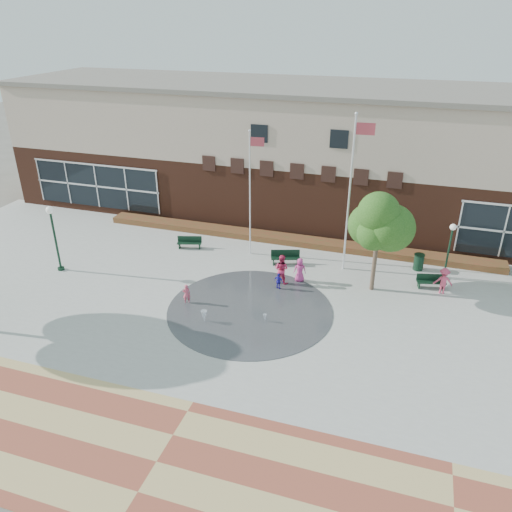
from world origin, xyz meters
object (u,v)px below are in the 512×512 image
(flagpole_right, at_px, (351,187))
(child_splash, at_px, (187,294))
(bench_left, at_px, (190,245))
(trash_can, at_px, (419,262))
(flagpole_left, at_px, (251,188))

(flagpole_right, xyz_separation_m, child_splash, (-7.19, -6.32, -4.51))
(bench_left, bearing_deg, flagpole_right, -15.02)
(bench_left, distance_m, trash_can, 14.07)
(flagpole_left, relative_size, child_splash, 7.11)
(bench_left, bearing_deg, flagpole_left, -10.01)
(flagpole_left, bearing_deg, flagpole_right, -9.29)
(flagpole_right, bearing_deg, bench_left, 177.49)
(flagpole_right, height_order, child_splash, flagpole_right)
(flagpole_right, xyz_separation_m, bench_left, (-9.86, -0.18, -4.80))
(flagpole_left, distance_m, flagpole_right, 5.91)
(trash_can, bearing_deg, bench_left, -174.34)
(flagpole_left, distance_m, child_splash, 7.68)
(flagpole_left, distance_m, trash_can, 10.74)
(flagpole_left, relative_size, flagpole_right, 0.85)
(flagpole_left, height_order, flagpole_right, flagpole_right)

